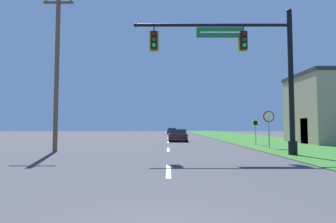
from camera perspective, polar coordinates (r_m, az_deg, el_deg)
grass_verge_right at (r=34.57m, az=17.77°, el=-5.56°), size 10.00×110.00×0.04m
road_center_line at (r=24.95m, az=0.01°, el=-6.69°), size 0.16×34.80×0.01m
signal_mast at (r=14.56m, az=17.81°, el=9.43°), size 8.45×0.47×7.67m
car_ahead at (r=26.84m, az=2.21°, el=-5.17°), size 2.01×4.34×1.19m
far_car at (r=50.30m, az=0.82°, el=-4.29°), size 1.82×4.28×1.19m
stop_sign at (r=18.98m, az=21.06°, el=-1.93°), size 0.76×0.07×2.50m
route_sign_post at (r=21.82m, az=18.49°, el=-3.01°), size 0.55×0.06×2.03m
utility_pole_near at (r=17.23m, az=-23.05°, el=9.13°), size 1.80×0.26×9.91m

